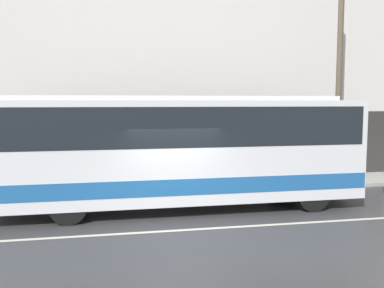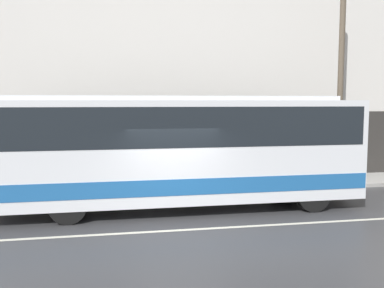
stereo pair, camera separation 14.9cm
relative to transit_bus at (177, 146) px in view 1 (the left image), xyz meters
The scene contains 6 objects.
ground_plane 2.93m from the transit_bus, 97.55° to the right, with size 60.00×60.00×0.00m, color #38383A.
sidewalk 3.50m from the transit_bus, 95.62° to the left, with size 60.00×2.33×0.13m.
building_facade 6.38m from the transit_bus, 93.90° to the left, with size 60.00×0.35×13.70m.
lane_stripe 2.92m from the transit_bus, 97.55° to the right, with size 54.00×0.14×0.01m.
transit_bus is the anchor object (origin of this frame).
utility_pole_near 7.40m from the transit_bus, 20.39° to the left, with size 0.22×0.22×7.64m.
Camera 1 is at (-1.78, -10.30, 3.23)m, focal length 40.00 mm.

